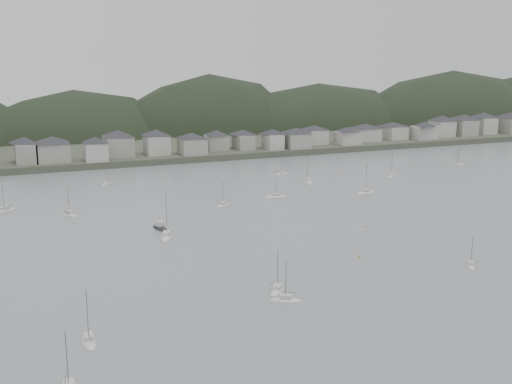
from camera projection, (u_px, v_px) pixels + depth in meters
name	position (u px, v px, depth m)	size (l,w,h in m)	color
ground	(386.00, 285.00, 141.78)	(900.00, 900.00, 0.00)	slate
far_shore_land	(123.00, 131.00, 407.38)	(900.00, 250.00, 3.00)	#383D2D
forested_ridge	(140.00, 156.00, 388.85)	(851.55, 103.94, 102.57)	black
waterfront_town	(266.00, 137.00, 324.26)	(451.48, 28.46, 12.92)	gray
moored_fleet	(266.00, 218.00, 198.26)	(234.77, 172.58, 13.34)	silver
motor_launch_far	(160.00, 228.00, 186.93)	(4.14, 8.28, 3.89)	black
mooring_buoys	(334.00, 208.00, 211.34)	(151.95, 98.20, 0.70)	#C08940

